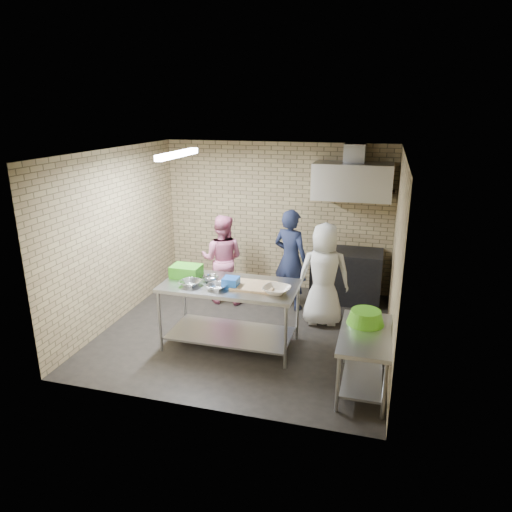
{
  "coord_description": "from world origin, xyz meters",
  "views": [
    {
      "loc": [
        1.87,
        -6.22,
        3.28
      ],
      "look_at": [
        0.1,
        0.2,
        1.15
      ],
      "focal_mm": 32.78,
      "sensor_mm": 36.0,
      "label": 1
    }
  ],
  "objects_px": {
    "prep_table": "(230,315)",
    "bottle_red": "(356,184)",
    "woman_pink": "(222,259)",
    "green_basin": "(366,317)",
    "bottle_green": "(380,186)",
    "stove": "(346,275)",
    "man_navy": "(290,260)",
    "woman_white": "(324,275)",
    "side_counter": "(364,361)",
    "green_crate": "(186,271)",
    "blue_tub": "(231,282)"
  },
  "relations": [
    {
      "from": "side_counter",
      "to": "woman_pink",
      "type": "xyz_separation_m",
      "value": [
        -2.52,
        2.09,
        0.4
      ]
    },
    {
      "from": "prep_table",
      "to": "green_crate",
      "type": "distance_m",
      "value": 0.9
    },
    {
      "from": "bottle_red",
      "to": "woman_pink",
      "type": "height_order",
      "value": "bottle_red"
    },
    {
      "from": "side_counter",
      "to": "green_crate",
      "type": "bearing_deg",
      "value": 164.24
    },
    {
      "from": "prep_table",
      "to": "bottle_green",
      "type": "bearing_deg",
      "value": 51.59
    },
    {
      "from": "stove",
      "to": "man_navy",
      "type": "bearing_deg",
      "value": -145.82
    },
    {
      "from": "side_counter",
      "to": "woman_white",
      "type": "bearing_deg",
      "value": 113.19
    },
    {
      "from": "green_crate",
      "to": "prep_table",
      "type": "bearing_deg",
      "value": -9.73
    },
    {
      "from": "prep_table",
      "to": "bottle_red",
      "type": "bearing_deg",
      "value": 58.01
    },
    {
      "from": "stove",
      "to": "man_navy",
      "type": "relative_size",
      "value": 0.7
    },
    {
      "from": "side_counter",
      "to": "green_crate",
      "type": "relative_size",
      "value": 2.88
    },
    {
      "from": "green_crate",
      "to": "man_navy",
      "type": "xyz_separation_m",
      "value": [
        1.25,
        1.42,
        -0.17
      ]
    },
    {
      "from": "green_crate",
      "to": "bottle_green",
      "type": "height_order",
      "value": "bottle_green"
    },
    {
      "from": "stove",
      "to": "bottle_green",
      "type": "xyz_separation_m",
      "value": [
        0.45,
        0.24,
        1.57
      ]
    },
    {
      "from": "prep_table",
      "to": "green_crate",
      "type": "xyz_separation_m",
      "value": [
        -0.7,
        0.12,
        0.55
      ]
    },
    {
      "from": "prep_table",
      "to": "bottle_green",
      "type": "distance_m",
      "value": 3.41
    },
    {
      "from": "side_counter",
      "to": "green_basin",
      "type": "xyz_separation_m",
      "value": [
        -0.02,
        0.25,
        0.46
      ]
    },
    {
      "from": "bottle_red",
      "to": "green_basin",
      "type": "bearing_deg",
      "value": -82.1
    },
    {
      "from": "stove",
      "to": "woman_white",
      "type": "height_order",
      "value": "woman_white"
    },
    {
      "from": "prep_table",
      "to": "woman_white",
      "type": "bearing_deg",
      "value": 42.36
    },
    {
      "from": "prep_table",
      "to": "stove",
      "type": "height_order",
      "value": "prep_table"
    },
    {
      "from": "woman_white",
      "to": "man_navy",
      "type": "bearing_deg",
      "value": -46.71
    },
    {
      "from": "green_basin",
      "to": "bottle_green",
      "type": "relative_size",
      "value": 3.07
    },
    {
      "from": "blue_tub",
      "to": "green_basin",
      "type": "xyz_separation_m",
      "value": [
        1.82,
        -0.26,
        -0.17
      ]
    },
    {
      "from": "prep_table",
      "to": "green_basin",
      "type": "distance_m",
      "value": 1.94
    },
    {
      "from": "green_basin",
      "to": "man_navy",
      "type": "distance_m",
      "value": 2.31
    },
    {
      "from": "prep_table",
      "to": "man_navy",
      "type": "bearing_deg",
      "value": 70.35
    },
    {
      "from": "prep_table",
      "to": "blue_tub",
      "type": "xyz_separation_m",
      "value": [
        0.05,
        -0.1,
        0.54
      ]
    },
    {
      "from": "prep_table",
      "to": "green_crate",
      "type": "relative_size",
      "value": 4.5
    },
    {
      "from": "side_counter",
      "to": "woman_pink",
      "type": "relative_size",
      "value": 0.77
    },
    {
      "from": "bottle_red",
      "to": "side_counter",
      "type": "bearing_deg",
      "value": -82.38
    },
    {
      "from": "stove",
      "to": "blue_tub",
      "type": "bearing_deg",
      "value": -121.76
    },
    {
      "from": "man_navy",
      "to": "woman_pink",
      "type": "height_order",
      "value": "man_navy"
    },
    {
      "from": "woman_white",
      "to": "green_basin",
      "type": "bearing_deg",
      "value": 106.6
    },
    {
      "from": "stove",
      "to": "side_counter",
      "type": "bearing_deg",
      "value": -80.71
    },
    {
      "from": "prep_table",
      "to": "bottle_red",
      "type": "distance_m",
      "value": 3.21
    },
    {
      "from": "woman_white",
      "to": "bottle_red",
      "type": "bearing_deg",
      "value": -113.07
    },
    {
      "from": "stove",
      "to": "man_navy",
      "type": "height_order",
      "value": "man_navy"
    },
    {
      "from": "blue_tub",
      "to": "green_basin",
      "type": "distance_m",
      "value": 1.84
    },
    {
      "from": "green_basin",
      "to": "bottle_green",
      "type": "distance_m",
      "value": 2.98
    },
    {
      "from": "side_counter",
      "to": "blue_tub",
      "type": "distance_m",
      "value": 2.01
    },
    {
      "from": "blue_tub",
      "to": "bottle_red",
      "type": "bearing_deg",
      "value": 59.91
    },
    {
      "from": "prep_table",
      "to": "side_counter",
      "type": "bearing_deg",
      "value": -17.91
    },
    {
      "from": "prep_table",
      "to": "blue_tub",
      "type": "height_order",
      "value": "blue_tub"
    },
    {
      "from": "bottle_red",
      "to": "woman_white",
      "type": "distance_m",
      "value": 1.82
    },
    {
      "from": "bottle_green",
      "to": "man_navy",
      "type": "bearing_deg",
      "value": -147.79
    },
    {
      "from": "bottle_green",
      "to": "woman_white",
      "type": "distance_m",
      "value": 1.92
    },
    {
      "from": "bottle_red",
      "to": "woman_white",
      "type": "bearing_deg",
      "value": -103.6
    },
    {
      "from": "blue_tub",
      "to": "woman_pink",
      "type": "xyz_separation_m",
      "value": [
        -0.68,
        1.58,
        -0.23
      ]
    },
    {
      "from": "side_counter",
      "to": "woman_white",
      "type": "xyz_separation_m",
      "value": [
        -0.72,
        1.68,
        0.44
      ]
    }
  ]
}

